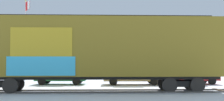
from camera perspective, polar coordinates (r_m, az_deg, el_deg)
The scene contains 8 objects.
ground_plane at distance 18.03m, azimuth -8.97°, elevation -8.16°, with size 260.00×260.00×0.00m, color silver.
track at distance 17.91m, azimuth -3.75°, elevation -8.10°, with size 60.00×2.59×0.08m.
freight_car at distance 17.84m, azimuth -4.16°, elevation 0.41°, with size 15.98×2.80×4.78m.
flagpole at distance 29.97m, azimuth -16.76°, elevation 4.40°, with size 0.85×1.42×8.15m.
hillside at distance 90.38m, azimuth -3.57°, elevation -0.25°, with size 148.36×39.67×14.96m.
parked_car_green at distance 24.09m, azimuth -10.20°, elevation -4.65°, with size 4.14×2.10×1.67m.
parked_car_tan at distance 23.46m, azimuth 4.05°, elevation -4.63°, with size 4.81×2.12×1.83m.
parked_car_red at distance 24.86m, azimuth 15.18°, elevation -4.43°, with size 4.62×2.09×1.81m.
Camera 1 is at (2.09, -17.81, 1.84)m, focal length 45.81 mm.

